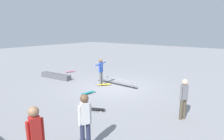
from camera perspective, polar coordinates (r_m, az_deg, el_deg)
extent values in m
plane|color=gray|center=(11.45, 0.05, -5.04)|extent=(60.00, 60.00, 0.00)
cube|color=black|center=(11.97, 1.46, -4.26)|extent=(3.03, 0.29, 0.01)
cylinder|color=gray|center=(11.30, 6.12, -4.46)|extent=(0.04, 0.04, 0.34)
cylinder|color=gray|center=(12.62, -2.69, -2.63)|extent=(0.04, 0.04, 0.34)
cylinder|color=gray|center=(11.88, 1.47, -2.72)|extent=(2.87, 0.10, 0.05)
cube|color=#595960|center=(13.87, -16.61, -1.75)|extent=(2.56, 0.71, 0.35)
cylinder|color=slate|center=(11.58, -3.54, -2.72)|extent=(0.15, 0.15, 0.83)
cylinder|color=slate|center=(11.73, -3.18, -2.53)|extent=(0.15, 0.15, 0.83)
cube|color=#2D51B7|center=(11.49, -3.40, 0.81)|extent=(0.24, 0.26, 0.59)
sphere|color=brown|center=(11.42, -3.43, 2.82)|extent=(0.23, 0.23, 0.23)
cylinder|color=#2D51B7|center=(11.11, -4.29, 1.58)|extent=(0.22, 0.56, 0.08)
cylinder|color=#2D51B7|center=(11.80, -2.59, 2.22)|extent=(0.22, 0.56, 0.08)
cube|color=yellow|center=(11.66, -2.35, -4.33)|extent=(0.67, 0.74, 0.02)
cylinder|color=white|center=(11.83, -1.15, -4.34)|extent=(0.06, 0.06, 0.05)
cylinder|color=white|center=(11.61, -0.92, -4.66)|extent=(0.06, 0.06, 0.05)
cylinder|color=white|center=(11.74, -3.76, -4.50)|extent=(0.06, 0.06, 0.05)
cylinder|color=white|center=(11.52, -3.58, -4.82)|extent=(0.06, 0.06, 0.05)
cylinder|color=brown|center=(7.80, 20.12, -11.13)|extent=(0.16, 0.16, 0.80)
cylinder|color=brown|center=(7.90, 21.04, -10.91)|extent=(0.16, 0.16, 0.80)
cube|color=slate|center=(7.61, 20.97, -6.25)|extent=(0.27, 0.28, 0.57)
sphere|color=beige|center=(7.50, 21.19, -3.39)|extent=(0.22, 0.22, 0.22)
cylinder|color=slate|center=(7.54, 20.11, -6.77)|extent=(0.10, 0.10, 0.54)
cylinder|color=slate|center=(7.72, 21.75, -6.47)|extent=(0.10, 0.10, 0.54)
cylinder|color=#2D3351|center=(5.68, -7.12, -19.31)|extent=(0.17, 0.17, 0.86)
cylinder|color=#2D3351|center=(5.65, -8.88, -19.58)|extent=(0.17, 0.17, 0.86)
cube|color=white|center=(5.32, -8.24, -12.70)|extent=(0.28, 0.29, 0.61)
sphere|color=brown|center=(5.16, -8.38, -8.47)|extent=(0.23, 0.23, 0.23)
cylinder|color=white|center=(5.38, -6.62, -13.02)|extent=(0.11, 0.11, 0.57)
cylinder|color=white|center=(5.31, -9.84, -13.45)|extent=(0.11, 0.11, 0.57)
cube|color=red|center=(4.76, -22.19, -16.31)|extent=(0.26, 0.28, 0.62)
sphere|color=#A87A56|center=(4.58, -22.63, -11.55)|extent=(0.24, 0.24, 0.24)
cylinder|color=red|center=(4.82, -20.28, -16.55)|extent=(0.10, 0.10, 0.58)
cylinder|color=red|center=(4.76, -24.01, -17.24)|extent=(0.10, 0.10, 0.58)
cube|color=teal|center=(10.24, -7.20, -6.77)|extent=(0.33, 0.82, 0.02)
cylinder|color=white|center=(10.03, -8.07, -7.55)|extent=(0.04, 0.06, 0.05)
cylinder|color=white|center=(10.21, -8.82, -7.21)|extent=(0.04, 0.06, 0.05)
cylinder|color=white|center=(10.33, -5.59, -6.89)|extent=(0.04, 0.06, 0.05)
cylinder|color=white|center=(10.50, -6.36, -6.58)|extent=(0.04, 0.06, 0.05)
cube|color=#E05993|center=(15.57, -12.45, -0.39)|extent=(0.36, 0.82, 0.02)
cylinder|color=white|center=(15.36, -13.12, -0.80)|extent=(0.04, 0.06, 0.05)
cylinder|color=white|center=(15.56, -13.52, -0.65)|extent=(0.04, 0.06, 0.05)
cylinder|color=white|center=(15.61, -11.36, -0.51)|extent=(0.04, 0.06, 0.05)
cylinder|color=white|center=(15.81, -11.77, -0.37)|extent=(0.04, 0.06, 0.05)
cube|color=black|center=(8.22, -5.03, -11.62)|extent=(0.81, 0.52, 0.02)
cylinder|color=white|center=(8.27, -2.94, -11.84)|extent=(0.06, 0.05, 0.05)
cylinder|color=white|center=(8.07, -3.39, -12.48)|extent=(0.06, 0.05, 0.05)
cylinder|color=white|center=(8.42, -6.59, -11.45)|extent=(0.06, 0.05, 0.05)
cylinder|color=white|center=(8.22, -7.12, -12.07)|extent=(0.06, 0.05, 0.05)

